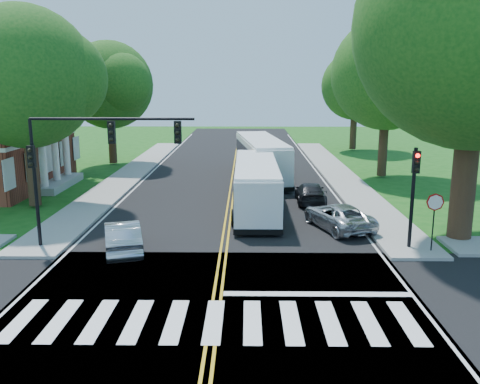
{
  "coord_description": "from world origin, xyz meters",
  "views": [
    {
      "loc": [
        1.01,
        -15.03,
        7.28
      ],
      "look_at": [
        0.71,
        7.42,
        2.4
      ],
      "focal_mm": 38.0,
      "sensor_mm": 36.0,
      "label": 1
    }
  ],
  "objects_px": {
    "signal_nw": "(86,151)",
    "bus_follow": "(261,157)",
    "hatchback": "(122,237)",
    "suv": "(338,216)",
    "dark_sedan": "(310,193)",
    "bus_lead": "(256,185)",
    "signal_ne": "(414,185)"
  },
  "relations": [
    {
      "from": "signal_nw",
      "to": "bus_follow",
      "type": "height_order",
      "value": "signal_nw"
    },
    {
      "from": "hatchback",
      "to": "suv",
      "type": "relative_size",
      "value": 0.91
    },
    {
      "from": "signal_nw",
      "to": "bus_follow",
      "type": "bearing_deg",
      "value": 64.99
    },
    {
      "from": "bus_follow",
      "to": "dark_sedan",
      "type": "bearing_deg",
      "value": 101.82
    },
    {
      "from": "signal_nw",
      "to": "bus_lead",
      "type": "distance_m",
      "value": 10.63
    },
    {
      "from": "signal_ne",
      "to": "suv",
      "type": "xyz_separation_m",
      "value": [
        -2.57,
        3.35,
        -2.31
      ]
    },
    {
      "from": "signal_ne",
      "to": "hatchback",
      "type": "relative_size",
      "value": 1.05
    },
    {
      "from": "bus_lead",
      "to": "hatchback",
      "type": "xyz_separation_m",
      "value": [
        -5.94,
        -7.45,
        -0.8
      ]
    },
    {
      "from": "signal_ne",
      "to": "dark_sedan",
      "type": "relative_size",
      "value": 1.04
    },
    {
      "from": "bus_follow",
      "to": "dark_sedan",
      "type": "relative_size",
      "value": 2.86
    },
    {
      "from": "hatchback",
      "to": "bus_follow",
      "type": "bearing_deg",
      "value": -126.83
    },
    {
      "from": "hatchback",
      "to": "suv",
      "type": "distance_m",
      "value": 10.7
    },
    {
      "from": "bus_lead",
      "to": "hatchback",
      "type": "bearing_deg",
      "value": 51.28
    },
    {
      "from": "hatchback",
      "to": "suv",
      "type": "height_order",
      "value": "hatchback"
    },
    {
      "from": "bus_lead",
      "to": "suv",
      "type": "height_order",
      "value": "bus_lead"
    },
    {
      "from": "bus_follow",
      "to": "suv",
      "type": "bearing_deg",
      "value": 97.07
    },
    {
      "from": "bus_lead",
      "to": "bus_follow",
      "type": "relative_size",
      "value": 0.9
    },
    {
      "from": "suv",
      "to": "hatchback",
      "type": "bearing_deg",
      "value": 1.42
    },
    {
      "from": "suv",
      "to": "dark_sedan",
      "type": "xyz_separation_m",
      "value": [
        -0.71,
        5.61,
        -0.03
      ]
    },
    {
      "from": "dark_sedan",
      "to": "bus_lead",
      "type": "bearing_deg",
      "value": 31.4
    },
    {
      "from": "hatchback",
      "to": "bus_lead",
      "type": "bearing_deg",
      "value": -145.01
    },
    {
      "from": "hatchback",
      "to": "dark_sedan",
      "type": "height_order",
      "value": "hatchback"
    },
    {
      "from": "signal_ne",
      "to": "bus_lead",
      "type": "distance_m",
      "value": 9.79
    },
    {
      "from": "dark_sedan",
      "to": "hatchback",
      "type": "bearing_deg",
      "value": 46.95
    },
    {
      "from": "signal_nw",
      "to": "dark_sedan",
      "type": "bearing_deg",
      "value": 39.77
    },
    {
      "from": "signal_nw",
      "to": "suv",
      "type": "height_order",
      "value": "signal_nw"
    },
    {
      "from": "bus_lead",
      "to": "bus_follow",
      "type": "distance_m",
      "value": 10.02
    },
    {
      "from": "signal_ne",
      "to": "bus_lead",
      "type": "relative_size",
      "value": 0.4
    },
    {
      "from": "bus_lead",
      "to": "dark_sedan",
      "type": "distance_m",
      "value": 3.97
    },
    {
      "from": "bus_follow",
      "to": "suv",
      "type": "xyz_separation_m",
      "value": [
        3.53,
        -13.69,
        -0.98
      ]
    },
    {
      "from": "signal_nw",
      "to": "hatchback",
      "type": "relative_size",
      "value": 1.7
    },
    {
      "from": "signal_nw",
      "to": "bus_lead",
      "type": "height_order",
      "value": "signal_nw"
    }
  ]
}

